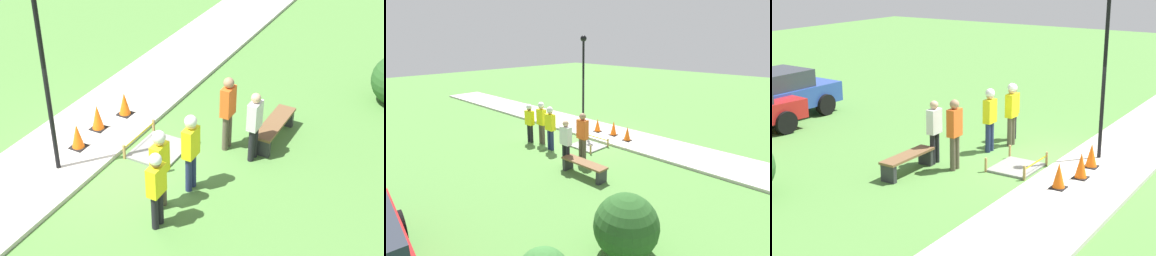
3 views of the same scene
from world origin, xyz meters
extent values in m
plane|color=#51843D|center=(0.00, 0.00, 0.00)|extent=(60.00, 60.00, 0.00)
cube|color=#BCB7AD|center=(0.00, -1.15, 0.05)|extent=(28.00, 2.30, 0.10)
cube|color=gray|center=(-0.87, 0.71, 0.03)|extent=(1.24, 1.07, 0.06)
cube|color=tan|center=(-1.49, 0.18, 0.18)|extent=(0.05, 0.05, 0.36)
cube|color=tan|center=(-0.25, 0.18, 0.18)|extent=(0.05, 0.05, 0.36)
cube|color=tan|center=(-1.49, 1.25, 0.18)|extent=(0.05, 0.05, 0.36)
cube|color=tan|center=(-0.25, 1.25, 0.18)|extent=(0.05, 0.05, 0.36)
cube|color=yellow|center=(-0.87, 0.18, 0.27)|extent=(1.24, 0.00, 0.04)
cube|color=black|center=(-1.74, -0.81, 0.11)|extent=(0.34, 0.34, 0.02)
cone|color=orange|center=(-1.74, -0.81, 0.41)|extent=(0.29, 0.29, 0.58)
cube|color=black|center=(-0.87, -0.99, 0.11)|extent=(0.34, 0.34, 0.02)
cone|color=orange|center=(-0.87, -0.99, 0.43)|extent=(0.29, 0.29, 0.61)
cube|color=black|center=(0.00, -0.91, 0.11)|extent=(0.34, 0.34, 0.02)
cone|color=orange|center=(0.00, -0.91, 0.42)|extent=(0.29, 0.29, 0.59)
cube|color=#2D2D33|center=(-3.34, 2.82, 0.21)|extent=(0.12, 0.40, 0.42)
cube|color=#2D2D33|center=(-1.86, 2.82, 0.21)|extent=(0.12, 0.40, 0.42)
cube|color=brown|center=(-2.60, 2.82, 0.45)|extent=(1.67, 0.44, 0.06)
cylinder|color=black|center=(1.20, 2.01, 0.39)|extent=(0.14, 0.14, 0.77)
cylinder|color=black|center=(1.38, 2.01, 0.39)|extent=(0.14, 0.14, 0.77)
cube|color=yellow|center=(1.29, 2.01, 1.08)|extent=(0.40, 0.22, 0.61)
sphere|color=brown|center=(1.29, 2.01, 1.49)|extent=(0.21, 0.21, 0.21)
sphere|color=white|center=(1.29, 2.01, 1.55)|extent=(0.24, 0.24, 0.24)
cylinder|color=navy|center=(-0.12, 2.00, 0.41)|extent=(0.14, 0.14, 0.82)
cylinder|color=navy|center=(0.06, 2.00, 0.41)|extent=(0.14, 0.14, 0.82)
cube|color=yellow|center=(-0.03, 2.00, 1.14)|extent=(0.40, 0.22, 0.65)
sphere|color=tan|center=(-0.03, 2.00, 1.58)|extent=(0.22, 0.22, 0.22)
sphere|color=white|center=(-0.03, 2.00, 1.64)|extent=(0.25, 0.25, 0.25)
cylinder|color=brown|center=(0.70, 1.78, 0.42)|extent=(0.14, 0.14, 0.83)
cylinder|color=brown|center=(0.88, 1.78, 0.42)|extent=(0.14, 0.14, 0.83)
cube|color=yellow|center=(0.79, 1.78, 1.16)|extent=(0.40, 0.22, 0.66)
sphere|color=tan|center=(0.79, 1.78, 1.60)|extent=(0.23, 0.23, 0.23)
sphere|color=white|center=(0.79, 1.78, 1.67)|extent=(0.26, 0.26, 0.26)
cylinder|color=brown|center=(-1.85, 2.00, 0.44)|extent=(0.14, 0.14, 0.87)
cylinder|color=brown|center=(-1.67, 2.00, 0.44)|extent=(0.14, 0.14, 0.87)
cube|color=#E55B1E|center=(-1.76, 2.00, 1.22)|extent=(0.40, 0.22, 0.69)
sphere|color=#A37A5B|center=(-1.76, 2.00, 1.69)|extent=(0.24, 0.24, 0.24)
cylinder|color=black|center=(-1.73, 2.70, 0.40)|extent=(0.14, 0.14, 0.81)
cylinder|color=black|center=(-1.55, 2.70, 0.40)|extent=(0.14, 0.14, 0.81)
cube|color=silver|center=(-1.64, 2.70, 1.12)|extent=(0.40, 0.22, 0.64)
sphere|color=tan|center=(-1.64, 2.70, 1.55)|extent=(0.22, 0.22, 0.22)
cylinder|color=black|center=(0.83, -0.81, 2.14)|extent=(0.10, 0.10, 4.08)
camera|label=1|loc=(8.53, 6.71, 7.62)|focal=55.00mm
camera|label=2|loc=(-8.64, 9.34, 4.31)|focal=28.00mm
camera|label=3|loc=(-13.32, -5.75, 5.07)|focal=55.00mm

